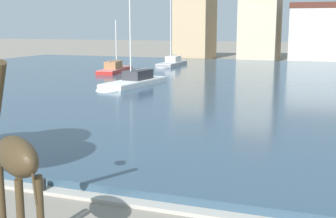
{
  "coord_description": "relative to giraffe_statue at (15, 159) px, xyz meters",
  "views": [
    {
      "loc": [
        5.44,
        -2.3,
        5.38
      ],
      "look_at": [
        -0.42,
        13.72,
        2.2
      ],
      "focal_mm": 48.16,
      "sensor_mm": 36.0,
      "label": 1
    }
  ],
  "objects": [
    {
      "name": "townhouse_wide_warehouse",
      "position": [
        -4.28,
        62.35,
        3.82
      ],
      "size": [
        5.68,
        7.99,
        12.6
      ],
      "color": "#C6B293",
      "rests_on": "ground"
    },
    {
      "name": "sailboat_red",
      "position": [
        -15.86,
        36.68,
        -1.96
      ],
      "size": [
        2.77,
        8.11,
        5.96
      ],
      "color": "red",
      "rests_on": "ground"
    },
    {
      "name": "townhouse_narrow_midrow",
      "position": [
        4.5,
        62.7,
        1.79
      ],
      "size": [
        8.62,
        7.83,
        8.54
      ],
      "color": "beige",
      "rests_on": "ground"
    },
    {
      "name": "harbor_water",
      "position": [
        0.96,
        31.47,
        -2.31
      ],
      "size": [
        83.04,
        54.4,
        0.38
      ],
      "primitive_type": "cube",
      "color": "#334C60",
      "rests_on": "ground"
    },
    {
      "name": "sailboat_grey",
      "position": [
        -12.53,
        44.95,
        -1.94
      ],
      "size": [
        2.02,
        7.7,
        9.51
      ],
      "color": "#939399",
      "rests_on": "ground"
    },
    {
      "name": "quay_edge_coping",
      "position": [
        0.96,
        4.02,
        -2.44
      ],
      "size": [
        83.04,
        0.5,
        0.12
      ],
      "primitive_type": "cube",
      "color": "#ADA89E",
      "rests_on": "ground"
    },
    {
      "name": "giraffe_statue",
      "position": [
        0.0,
        0.0,
        0.0
      ],
      "size": [
        2.58,
        1.81,
        4.9
      ],
      "color": "#42331E",
      "rests_on": "ground"
    },
    {
      "name": "townhouse_corner_house",
      "position": [
        -14.62,
        62.46,
        2.73
      ],
      "size": [
        5.43,
        7.3,
        10.42
      ],
      "color": "tan",
      "rests_on": "ground"
    },
    {
      "name": "sailboat_white",
      "position": [
        -9.46,
        26.54,
        -1.96
      ],
      "size": [
        3.27,
        8.95,
        7.94
      ],
      "color": "white",
      "rests_on": "ground"
    },
    {
      "name": "mooring_bollard",
      "position": [
        -2.19,
        3.87,
        -2.25
      ],
      "size": [
        0.24,
        0.24,
        0.5
      ],
      "primitive_type": "cylinder",
      "color": "#232326",
      "rests_on": "ground"
    }
  ]
}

